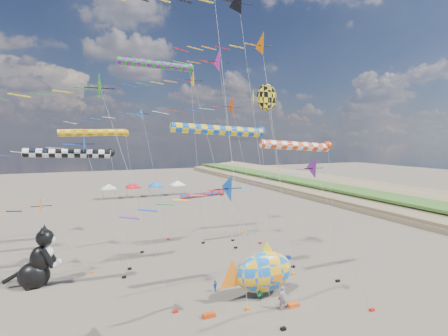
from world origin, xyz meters
name	(u,v)px	position (x,y,z in m)	size (l,w,h in m)	color
delta_kite_0	(218,109)	(2.35, 19.72, 16.13)	(14.69, 2.52, 17.68)	#CF4005
delta_kite_1	(235,5)	(0.83, 11.95, 24.46)	(14.53, 2.95, 26.17)	black
delta_kite_2	(122,117)	(-7.23, 25.70, 15.33)	(11.61, 1.82, 16.66)	#249BD7
delta_kite_3	(96,92)	(-11.15, 7.34, 15.74)	(11.11, 2.04, 17.10)	#1C850E
delta_kite_4	(71,148)	(-12.76, 15.41, 11.99)	(10.45, 1.86, 13.31)	blue
delta_kite_5	(25,208)	(-16.67, 17.83, 6.68)	(10.98, 1.88, 7.97)	orange
delta_kite_6	(260,43)	(2.23, 9.85, 20.86)	(10.77, 2.35, 22.32)	orange
delta_kite_7	(195,82)	(-0.49, 19.24, 18.78)	(12.24, 2.30, 20.24)	#FFAC14
delta_kite_8	(326,173)	(2.83, 1.76, 10.46)	(9.16, 1.69, 11.69)	#6B1E87
delta_kite_9	(218,193)	(-4.85, 2.16, 9.56)	(9.75, 1.80, 10.82)	blue
delta_kite_11	(217,62)	(4.30, 24.66, 22.37)	(13.90, 3.24, 24.20)	#F11A9A
windsock_0	(223,131)	(-1.31, 9.57, 13.41)	(9.51, 0.82, 13.87)	blue
windsock_1	(300,147)	(4.37, 6.95, 12.12)	(8.13, 0.72, 12.55)	#E73F10
windsock_2	(97,133)	(-10.33, 21.95, 13.33)	(8.31, 0.77, 13.79)	orange
windsock_3	(159,66)	(-3.52, 22.54, 20.90)	(9.77, 0.87, 21.41)	#188826
windsock_4	(204,195)	(1.60, 22.07, 6.05)	(6.88, 0.61, 6.41)	red
windsock_5	(73,154)	(-12.63, 17.34, 11.42)	(8.88, 0.82, 11.88)	black
angelfish_kite	(265,99)	(4.85, 13.45, 16.68)	(3.74, 3.02, 18.14)	yellow
cat_inflatable	(37,256)	(-15.81, 16.62, 2.66)	(3.94, 1.97, 5.32)	black
fish_inflatable	(264,272)	(1.17, 7.07, 2.05)	(6.61, 2.18, 4.59)	blue
person_adult	(283,298)	(1.47, 4.67, 0.87)	(0.63, 0.42, 1.74)	gray
child_green	(260,295)	(0.49, 6.47, 0.50)	(0.48, 0.38, 0.99)	#1D773F
child_blue	(215,286)	(-2.08, 9.48, 0.48)	(0.57, 0.24, 0.97)	blue
kite_bag_0	(209,315)	(-4.08, 5.72, 0.15)	(0.90, 0.44, 0.30)	#BF3B0D
kite_bag_1	(293,305)	(2.37, 4.62, 0.15)	(0.90, 0.44, 0.30)	#E54913
kite_bag_2	(287,257)	(7.91, 13.92, 0.15)	(0.90, 0.44, 0.30)	#133CC4
tent_row	(145,183)	(1.50, 60.00, 3.15)	(19.20, 4.20, 3.80)	silver
parked_car	(218,191)	(18.05, 58.00, 0.55)	(1.29, 3.21, 1.09)	#26262D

